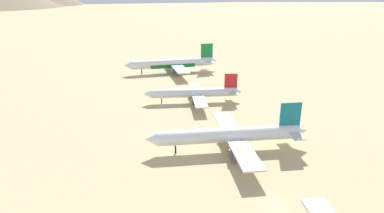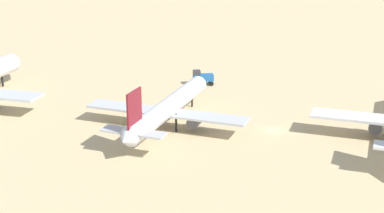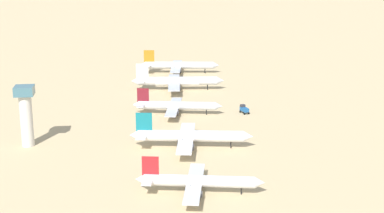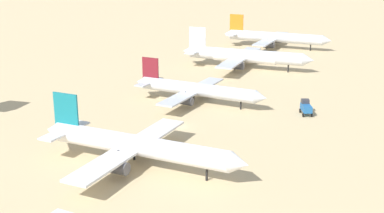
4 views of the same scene
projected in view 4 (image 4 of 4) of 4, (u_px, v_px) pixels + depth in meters
ground_plane at (179, 127)px, 131.30m from camera, size 1800.00×1800.00×0.00m
parked_jet_2 at (136, 146)px, 105.70m from camera, size 47.69×38.99×13.79m
parked_jet_3 at (196, 90)px, 150.37m from camera, size 42.16×34.53×12.22m
parked_jet_4 at (244, 56)px, 194.31m from camera, size 51.35×41.81×14.80m
parked_jet_5 at (274, 37)px, 235.61m from camera, size 50.42×41.17×14.55m
service_truck at (306, 107)px, 140.44m from camera, size 3.99×5.64×3.90m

